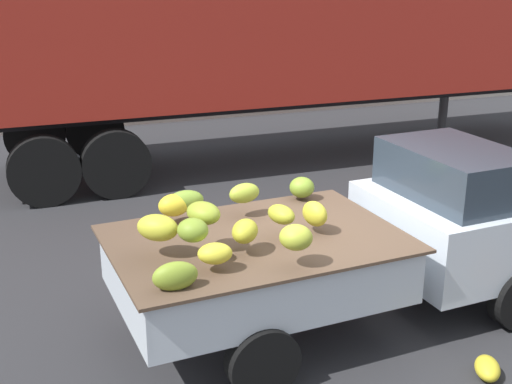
# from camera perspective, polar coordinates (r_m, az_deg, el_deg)

# --- Properties ---
(ground) EXTENTS (220.00, 220.00, 0.00)m
(ground) POSITION_cam_1_polar(r_m,az_deg,el_deg) (7.09, 5.33, -10.92)
(ground) COLOR #28282B
(curb_strip) EXTENTS (80.00, 0.80, 0.16)m
(curb_strip) POSITION_cam_1_polar(r_m,az_deg,el_deg) (16.07, -10.10, 6.21)
(curb_strip) COLOR gray
(curb_strip) RESTS_ON ground
(pickup_truck) EXTENTS (4.87, 2.11, 1.70)m
(pickup_truck) POSITION_cam_1_polar(r_m,az_deg,el_deg) (7.25, 13.53, -2.91)
(pickup_truck) COLOR silver
(pickup_truck) RESTS_ON ground
(semi_trailer) EXTENTS (12.02, 2.71, 3.95)m
(semi_trailer) POSITION_cam_1_polar(r_m,az_deg,el_deg) (12.50, 3.31, 14.35)
(semi_trailer) COLOR maroon
(semi_trailer) RESTS_ON ground
(fallen_banana_bunch_by_wheel) EXTENTS (0.36, 0.41, 0.18)m
(fallen_banana_bunch_by_wheel) POSITION_cam_1_polar(r_m,az_deg,el_deg) (6.52, 18.99, -13.92)
(fallen_banana_bunch_by_wheel) COLOR gold
(fallen_banana_bunch_by_wheel) RESTS_ON ground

